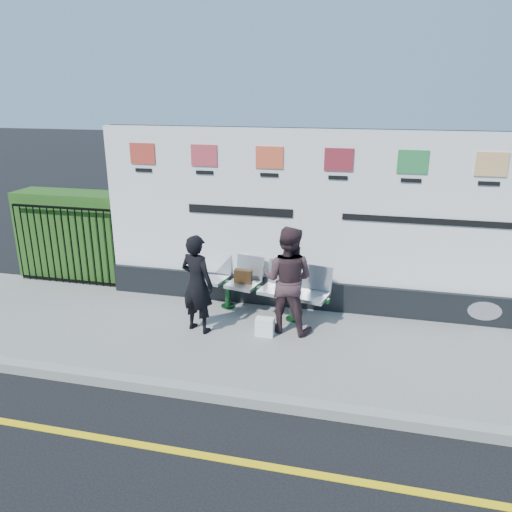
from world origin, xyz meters
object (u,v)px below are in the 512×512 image
(billboard, at_px, (335,236))
(woman_left, at_px, (197,284))
(woman_right, at_px, (288,280))
(bench, at_px, (260,299))

(billboard, xyz_separation_m, woman_left, (-1.95, -1.30, -0.53))
(woman_left, bearing_deg, woman_right, -147.08)
(billboard, height_order, woman_left, billboard)
(billboard, relative_size, woman_right, 4.78)
(woman_left, xyz_separation_m, woman_right, (1.34, 0.33, 0.06))
(bench, bearing_deg, woman_left, -121.64)
(billboard, xyz_separation_m, woman_right, (-0.61, -0.97, -0.46))
(billboard, xyz_separation_m, bench, (-1.16, -0.48, -1.05))
(bench, bearing_deg, woman_right, -30.28)
(billboard, distance_m, woman_right, 1.24)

